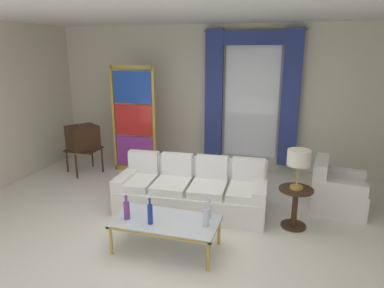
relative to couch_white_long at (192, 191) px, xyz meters
name	(u,v)px	position (x,y,z in m)	size (l,w,h in m)	color
ground_plane	(173,231)	(-0.05, -0.77, -0.31)	(16.00, 16.00, 0.00)	silver
wall_rear	(219,98)	(-0.05, 2.29, 1.19)	(8.00, 0.12, 3.00)	beige
ceiling_slab	(189,11)	(-0.05, 0.03, 2.71)	(8.00, 7.60, 0.04)	white
curtained_window	(252,88)	(0.63, 2.12, 1.44)	(2.00, 0.17, 2.70)	white
couch_white_long	(192,191)	(0.00, 0.00, 0.00)	(2.38, 1.04, 0.86)	white
coffee_table	(166,222)	(0.02, -1.24, 0.07)	(1.33, 0.69, 0.41)	silver
bottle_blue_decanter	(127,209)	(-0.47, -1.34, 0.24)	(0.08, 0.08, 0.33)	#753384
bottle_crystal_tall	(209,210)	(0.53, -1.03, 0.22)	(0.06, 0.06, 0.28)	silver
bottle_amber_squat	(150,213)	(-0.14, -1.38, 0.25)	(0.06, 0.06, 0.35)	navy
bottle_ruby_flask	(206,216)	(0.54, -1.25, 0.24)	(0.07, 0.07, 0.33)	silver
vintage_tv	(83,139)	(-2.64, 1.05, 0.42)	(0.75, 0.77, 1.35)	#382314
armchair_white	(335,192)	(2.22, 0.66, -0.02)	(0.91, 0.90, 0.80)	white
stained_glass_divider	(134,122)	(-1.64, 1.39, 0.75)	(0.95, 0.05, 2.20)	gold
peacock_figurine	(144,170)	(-1.25, 0.95, -0.09)	(0.44, 0.60, 0.50)	beige
round_side_table	(295,204)	(1.59, -0.17, 0.05)	(0.48, 0.48, 0.59)	#382314
table_lamp_brass	(299,159)	(1.59, -0.17, 0.72)	(0.32, 0.32, 0.57)	#B29338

